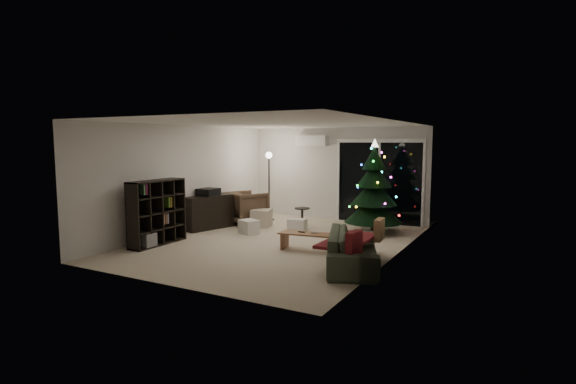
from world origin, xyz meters
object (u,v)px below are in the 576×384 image
christmas_tree (374,186)px  media_cabinet (209,212)px  armchair (246,207)px  bookshelf (151,212)px  coffee_table (309,242)px  sofa (353,249)px

christmas_tree → media_cabinet: bearing=-158.9°
armchair → christmas_tree: christmas_tree is taller
armchair → christmas_tree: bearing=-149.2°
bookshelf → christmas_tree: bearing=37.8°
media_cabinet → coffee_table: bearing=-0.7°
armchair → christmas_tree: (3.27, 0.45, 0.67)m
media_cabinet → christmas_tree: size_ratio=0.60×
media_cabinet → bookshelf: bearing=-74.7°
sofa → christmas_tree: size_ratio=0.94×
bookshelf → sofa: bearing=1.2°
bookshelf → media_cabinet: 1.90m
bookshelf → armchair: bookshelf is taller
armchair → bookshelf: bearing=104.4°
sofa → coffee_table: bearing=42.5°
coffee_table → sofa: bearing=-35.4°
bookshelf → sofa: size_ratio=0.65×
bookshelf → christmas_tree: (3.71, 3.32, 0.42)m
media_cabinet → christmas_tree: bearing=36.5°
coffee_table → armchair: bearing=137.0°
sofa → christmas_tree: bearing=-8.9°
sofa → coffee_table: (-1.13, 0.58, -0.12)m
armchair → sofa: bearing=170.4°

